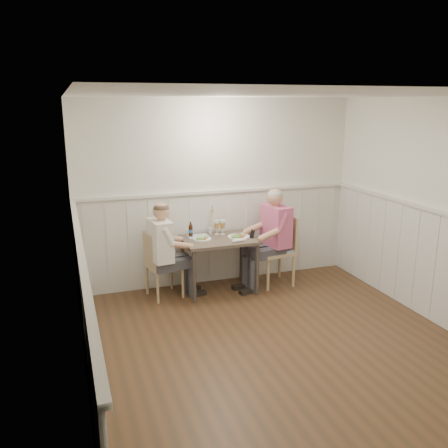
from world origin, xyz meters
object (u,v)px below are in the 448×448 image
object	(u,v)px
man_in_pink	(273,245)
beer_bottle	(191,230)
grass_vase	(210,220)
dining_table	(219,245)
diner_cream	(164,259)
chair_left	(160,263)
chair_right	(278,247)

from	to	relation	value
man_in_pink	beer_bottle	size ratio (longest dim) A/B	6.88
man_in_pink	grass_vase	world-z (taller)	man_in_pink
dining_table	diner_cream	xyz separation A→B (m)	(-0.78, -0.05, -0.10)
chair_left	beer_bottle	world-z (taller)	beer_bottle
man_in_pink	beer_bottle	distance (m)	1.17
dining_table	chair_right	world-z (taller)	chair_right
chair_left	man_in_pink	size ratio (longest dim) A/B	0.63
dining_table	grass_vase	bearing A→B (deg)	100.47
man_in_pink	beer_bottle	world-z (taller)	man_in_pink
man_in_pink	diner_cream	distance (m)	1.55
dining_table	beer_bottle	xyz separation A→B (m)	(-0.34, 0.21, 0.19)
dining_table	chair_right	xyz separation A→B (m)	(0.88, -0.01, -0.11)
man_in_pink	grass_vase	size ratio (longest dim) A/B	3.26
chair_right	diner_cream	world-z (taller)	diner_cream
chair_left	beer_bottle	distance (m)	0.62
diner_cream	chair_left	bearing A→B (deg)	107.73
dining_table	chair_right	distance (m)	0.89
chair_right	man_in_pink	world-z (taller)	man_in_pink
dining_table	chair_right	size ratio (longest dim) A/B	0.98
beer_bottle	chair_right	bearing A→B (deg)	-10.52
grass_vase	dining_table	bearing A→B (deg)	-79.53
chair_right	beer_bottle	distance (m)	1.28
chair_right	grass_vase	size ratio (longest dim) A/B	2.29
man_in_pink	diner_cream	world-z (taller)	man_in_pink
chair_right	man_in_pink	size ratio (longest dim) A/B	0.70
chair_left	grass_vase	xyz separation A→B (m)	(0.76, 0.21, 0.46)
dining_table	diner_cream	size ratio (longest dim) A/B	0.74
dining_table	man_in_pink	size ratio (longest dim) A/B	0.69
chair_left	diner_cream	size ratio (longest dim) A/B	0.67
diner_cream	chair_right	bearing A→B (deg)	1.37
beer_bottle	chair_left	bearing A→B (deg)	-159.52
man_in_pink	diner_cream	size ratio (longest dim) A/B	1.07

